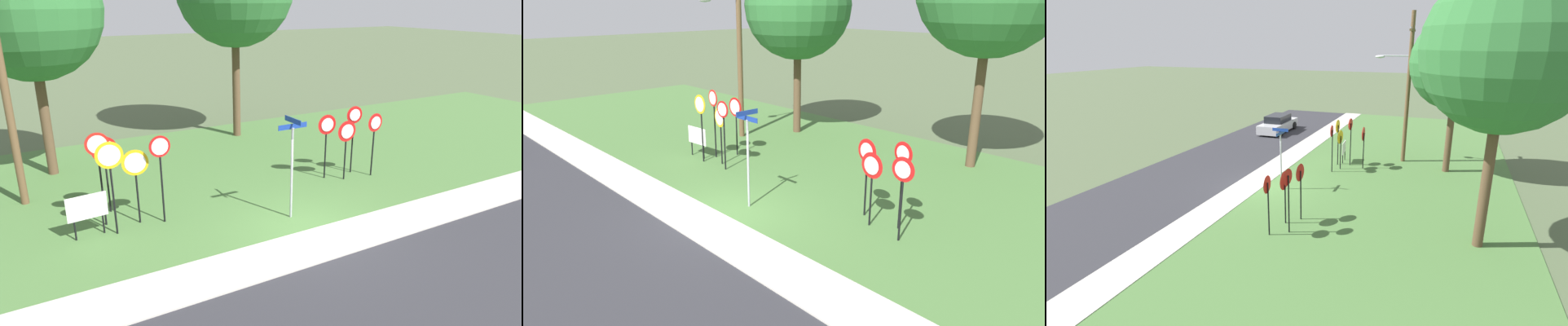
% 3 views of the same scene
% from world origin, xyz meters
% --- Properties ---
extents(ground_plane, '(160.00, 160.00, 0.00)m').
position_xyz_m(ground_plane, '(0.00, 0.00, 0.00)').
color(ground_plane, '#4C5B3D').
extents(sidewalk_strip, '(44.00, 1.60, 0.06)m').
position_xyz_m(sidewalk_strip, '(0.00, -0.80, 0.03)').
color(sidewalk_strip, '#BCB7AD').
rests_on(sidewalk_strip, ground_plane).
extents(grass_median, '(44.00, 12.00, 0.04)m').
position_xyz_m(grass_median, '(0.00, 6.00, 0.02)').
color(grass_median, '#477038').
rests_on(grass_median, ground_plane).
extents(stop_sign_near_left, '(0.76, 0.13, 2.27)m').
position_xyz_m(stop_sign_near_left, '(-4.08, 2.82, 1.69)').
color(stop_sign_near_left, black).
rests_on(stop_sign_near_left, grass_median).
extents(stop_sign_near_right, '(0.63, 0.10, 2.67)m').
position_xyz_m(stop_sign_near_right, '(-3.43, 2.53, 1.94)').
color(stop_sign_near_right, black).
rests_on(stop_sign_near_right, grass_median).
extents(stop_sign_far_left, '(0.78, 0.09, 2.43)m').
position_xyz_m(stop_sign_far_left, '(-4.67, 4.02, 1.82)').
color(stop_sign_far_left, black).
rests_on(stop_sign_far_left, grass_median).
extents(stop_sign_far_center, '(0.75, 0.10, 2.72)m').
position_xyz_m(stop_sign_far_center, '(-4.84, 2.45, 2.02)').
color(stop_sign_far_center, black).
rests_on(stop_sign_far_center, grass_median).
extents(stop_sign_far_right, '(0.67, 0.12, 2.81)m').
position_xyz_m(stop_sign_far_right, '(-4.99, 3.17, 2.06)').
color(stop_sign_far_right, black).
rests_on(stop_sign_far_right, grass_median).
extents(yield_sign_near_left, '(0.65, 0.13, 2.57)m').
position_xyz_m(yield_sign_near_left, '(4.13, 3.12, 1.94)').
color(yield_sign_near_left, black).
rests_on(yield_sign_near_left, grass_median).
extents(yield_sign_near_right, '(0.68, 0.11, 2.38)m').
position_xyz_m(yield_sign_near_right, '(4.59, 2.49, 1.80)').
color(yield_sign_near_right, black).
rests_on(yield_sign_near_right, grass_median).
extents(yield_sign_far_left, '(0.76, 0.11, 2.21)m').
position_xyz_m(yield_sign_far_left, '(3.44, 2.67, 1.68)').
color(yield_sign_far_left, black).
rests_on(yield_sign_far_left, grass_median).
extents(yield_sign_far_right, '(0.72, 0.12, 2.40)m').
position_xyz_m(yield_sign_far_right, '(2.89, 3.12, 1.83)').
color(yield_sign_far_right, black).
rests_on(yield_sign_far_right, grass_median).
extents(street_name_post, '(0.96, 0.82, 3.09)m').
position_xyz_m(street_name_post, '(0.02, 0.98, 1.87)').
color(street_name_post, '#9EA0A8').
rests_on(street_name_post, grass_median).
extents(notice_board, '(1.10, 0.13, 1.25)m').
position_xyz_m(notice_board, '(-5.53, 2.67, 0.87)').
color(notice_board, black).
rests_on(notice_board, grass_median).
extents(oak_tree_left, '(4.95, 4.95, 8.45)m').
position_xyz_m(oak_tree_left, '(-5.80, 8.58, 6.00)').
color(oak_tree_left, brown).
rests_on(oak_tree_left, grass_median).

